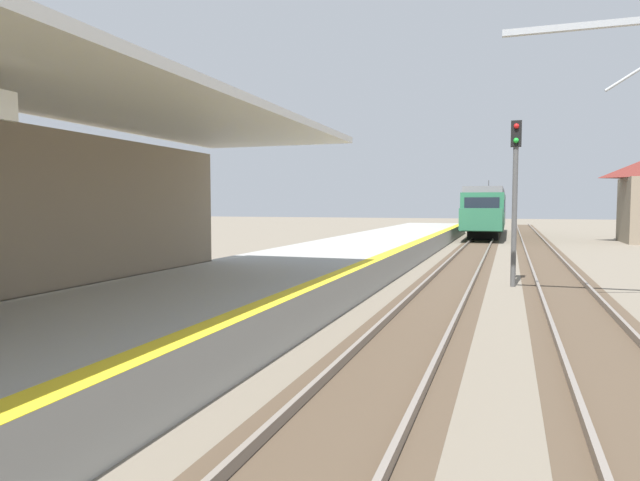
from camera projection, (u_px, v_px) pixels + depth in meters
The scene contains 5 objects.
station_platform at pixel (221, 299), 12.65m from camera, with size 5.00×80.00×0.91m.
track_pair_nearest_platform at pixel (438, 299), 15.04m from camera, with size 2.34×120.00×0.16m.
track_pair_middle at pixel (575, 306), 13.94m from camera, with size 2.34×120.00×0.16m.
approaching_train at pixel (487, 209), 46.19m from camera, with size 2.93×19.60×4.76m.
rail_signal_post at pixel (515, 186), 17.38m from camera, with size 0.32×0.34×5.20m.
Camera 1 is at (3.69, 4.87, 2.61)m, focal length 31.18 mm.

